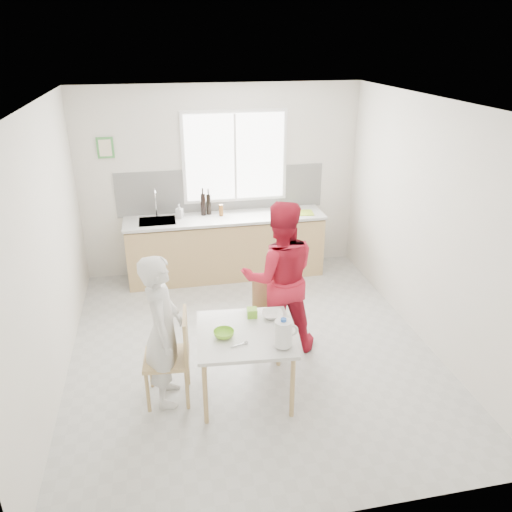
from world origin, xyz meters
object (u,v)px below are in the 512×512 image
at_px(person_white, 163,331).
at_px(wine_bottle_b, 209,204).
at_px(person_red, 280,277).
at_px(bowl_green, 224,334).
at_px(chair_far, 269,310).
at_px(bowl_white, 272,315).
at_px(dining_table, 245,339).
at_px(chair_left, 174,353).
at_px(wine_bottle_a, 203,204).
at_px(milk_jug, 284,333).

height_order(person_white, wine_bottle_b, person_white).
bearing_deg(wine_bottle_b, person_red, -75.81).
bearing_deg(wine_bottle_b, bowl_green, -93.87).
relative_size(chair_far, person_red, 0.47).
bearing_deg(chair_far, bowl_white, -95.08).
bearing_deg(bowl_white, dining_table, -145.05).
bearing_deg(bowl_green, dining_table, 9.18).
xyz_separation_m(dining_table, wine_bottle_b, (-0.01, 2.83, 0.45)).
distance_m(chair_left, wine_bottle_b, 2.91).
bearing_deg(wine_bottle_a, milk_jug, -82.85).
bearing_deg(chair_left, wine_bottle_a, 172.82).
distance_m(dining_table, wine_bottle_a, 2.85).
distance_m(chair_left, wine_bottle_a, 2.87).
bearing_deg(wine_bottle_a, bowl_green, -92.27).
distance_m(dining_table, bowl_white, 0.40).
bearing_deg(wine_bottle_b, chair_far, -78.22).
bearing_deg(bowl_green, person_white, 170.04).
bearing_deg(chair_left, person_white, -90.00).
height_order(person_red, bowl_white, person_red).
relative_size(dining_table, chair_far, 1.19).
relative_size(person_white, bowl_green, 7.80).
bearing_deg(wine_bottle_a, wine_bottle_b, 14.72).
xyz_separation_m(milk_jug, wine_bottle_a, (-0.39, 3.11, 0.24)).
xyz_separation_m(person_white, wine_bottle_a, (0.67, 2.74, 0.32)).
distance_m(chair_left, chair_far, 1.31).
bearing_deg(dining_table, person_white, 175.14).
relative_size(person_white, milk_jug, 5.55).
bearing_deg(chair_left, person_red, 124.49).
bearing_deg(wine_bottle_a, person_white, -103.65).
bearing_deg(chair_far, bowl_green, -122.53).
relative_size(person_red, bowl_green, 8.84).
height_order(bowl_white, wine_bottle_a, wine_bottle_a).
height_order(milk_jug, wine_bottle_b, wine_bottle_b).
bearing_deg(wine_bottle_b, chair_left, -103.55).
bearing_deg(person_white, bowl_green, -95.10).
height_order(person_red, bowl_green, person_red).
xyz_separation_m(person_red, milk_jug, (-0.22, -1.04, -0.02)).
height_order(milk_jug, wine_bottle_a, wine_bottle_a).
relative_size(chair_left, person_red, 0.53).
relative_size(chair_far, wine_bottle_a, 2.57).
distance_m(bowl_white, milk_jug, 0.54).
bearing_deg(bowl_white, person_white, -171.59).
bearing_deg(person_white, dining_table, -90.00).
bearing_deg(bowl_green, milk_jug, -28.52).
xyz_separation_m(chair_left, bowl_white, (1.00, 0.17, 0.21)).
distance_m(person_white, milk_jug, 1.12).
bearing_deg(chair_far, wine_bottle_a, 108.94).
xyz_separation_m(bowl_white, wine_bottle_b, (-0.33, 2.61, 0.35)).
bearing_deg(person_white, chair_left, -90.00).
xyz_separation_m(bowl_green, wine_bottle_a, (0.11, 2.84, 0.35)).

